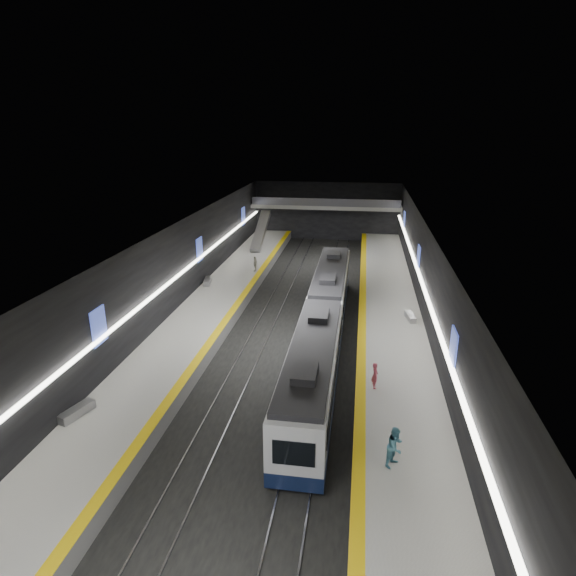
% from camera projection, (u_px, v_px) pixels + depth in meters
% --- Properties ---
extents(ground, '(70.00, 70.00, 0.00)m').
position_uv_depth(ground, '(288.00, 348.00, 35.40)').
color(ground, black).
rests_on(ground, ground).
extents(ceiling, '(20.00, 70.00, 0.04)m').
position_uv_depth(ceiling, '(288.00, 242.00, 32.79)').
color(ceiling, beige).
rests_on(ceiling, wall_left).
extents(wall_left, '(0.04, 70.00, 8.00)m').
position_uv_depth(wall_left, '(155.00, 290.00, 35.54)').
color(wall_left, black).
rests_on(wall_left, ground).
extents(wall_right, '(0.04, 70.00, 8.00)m').
position_uv_depth(wall_right, '(434.00, 304.00, 32.65)').
color(wall_right, black).
rests_on(wall_right, ground).
extents(wall_back, '(20.00, 0.04, 8.00)m').
position_uv_depth(wall_back, '(327.00, 211.00, 66.78)').
color(wall_back, black).
rests_on(wall_back, ground).
extents(platform_left, '(5.00, 70.00, 1.00)m').
position_uv_depth(platform_left, '(190.00, 335.00, 36.32)').
color(platform_left, slate).
rests_on(platform_left, ground).
extents(tile_surface_left, '(5.00, 70.00, 0.02)m').
position_uv_depth(tile_surface_left, '(190.00, 329.00, 36.15)').
color(tile_surface_left, '#A4A49F').
rests_on(tile_surface_left, platform_left).
extents(tactile_strip_left, '(0.60, 70.00, 0.02)m').
position_uv_depth(tactile_strip_left, '(218.00, 330.00, 35.83)').
color(tactile_strip_left, yellow).
rests_on(tactile_strip_left, platform_left).
extents(platform_right, '(5.00, 70.00, 1.00)m').
position_uv_depth(platform_right, '(393.00, 348.00, 34.15)').
color(platform_right, slate).
rests_on(platform_right, ground).
extents(tile_surface_right, '(5.00, 70.00, 0.02)m').
position_uv_depth(tile_surface_right, '(393.00, 342.00, 33.99)').
color(tile_surface_right, '#A4A49F').
rests_on(tile_surface_right, platform_right).
extents(tactile_strip_right, '(0.60, 70.00, 0.02)m').
position_uv_depth(tactile_strip_right, '(362.00, 340.00, 34.30)').
color(tactile_strip_right, yellow).
rests_on(tactile_strip_right, platform_right).
extents(rails, '(6.52, 70.00, 0.12)m').
position_uv_depth(rails, '(288.00, 347.00, 35.38)').
color(rails, gray).
rests_on(rails, ground).
extents(train, '(2.69, 30.05, 3.60)m').
position_uv_depth(train, '(323.00, 321.00, 34.55)').
color(train, '#101B3C').
rests_on(train, ground).
extents(ad_posters, '(19.94, 53.50, 2.20)m').
position_uv_depth(ad_posters, '(291.00, 285.00, 34.86)').
color(ad_posters, '#4257C8').
rests_on(ad_posters, wall_left).
extents(cove_light_left, '(0.25, 68.60, 0.12)m').
position_uv_depth(cove_light_left, '(158.00, 292.00, 35.58)').
color(cove_light_left, white).
rests_on(cove_light_left, wall_left).
extents(cove_light_right, '(0.25, 68.60, 0.12)m').
position_uv_depth(cove_light_right, '(430.00, 307.00, 32.74)').
color(cove_light_right, white).
rests_on(cove_light_right, wall_right).
extents(mezzanine_bridge, '(20.00, 3.00, 1.50)m').
position_uv_depth(mezzanine_bridge, '(326.00, 206.00, 64.51)').
color(mezzanine_bridge, gray).
rests_on(mezzanine_bridge, wall_left).
extents(escalator, '(1.20, 7.50, 3.92)m').
position_uv_depth(escalator, '(261.00, 231.00, 59.82)').
color(escalator, '#99999E').
rests_on(escalator, platform_left).
extents(bench_left_near, '(1.15, 2.14, 0.50)m').
position_uv_depth(bench_left_near, '(77.00, 412.00, 25.36)').
color(bench_left_near, '#99999E').
rests_on(bench_left_near, platform_left).
extents(bench_left_far, '(0.90, 2.06, 0.49)m').
position_uv_depth(bench_left_far, '(207.00, 281.00, 46.18)').
color(bench_left_far, '#99999E').
rests_on(bench_left_far, platform_left).
extents(bench_right_far, '(0.82, 1.86, 0.44)m').
position_uv_depth(bench_right_far, '(410.00, 317.00, 37.77)').
color(bench_right_far, '#99999E').
rests_on(bench_right_far, platform_right).
extents(passenger_right_a, '(0.44, 0.62, 1.58)m').
position_uv_depth(passenger_right_a, '(375.00, 376.00, 27.89)').
color(passenger_right_a, '#C64A5E').
rests_on(passenger_right_a, platform_right).
extents(passenger_right_b, '(1.14, 1.19, 1.93)m').
position_uv_depth(passenger_right_b, '(395.00, 447.00, 21.49)').
color(passenger_right_b, teal).
rests_on(passenger_right_b, platform_right).
extents(passenger_left_a, '(0.47, 0.96, 1.59)m').
position_uv_depth(passenger_left_a, '(255.00, 264.00, 49.84)').
color(passenger_left_a, beige).
rests_on(passenger_left_a, platform_left).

